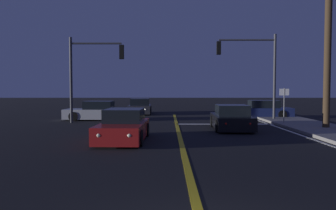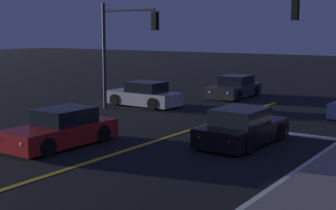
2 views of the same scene
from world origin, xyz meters
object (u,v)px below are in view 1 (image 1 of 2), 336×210
(car_lead_oncoming_red, at_px, (125,127))
(street_sign_corner, at_px, (286,100))
(utility_pole_right, at_px, (330,21))
(car_parked_curb_silver, at_px, (98,112))
(car_mid_block_black, at_px, (233,119))
(car_side_waiting_navy, at_px, (263,110))
(car_following_oncoming_charcoal, at_px, (142,107))
(traffic_signal_near_right, at_px, (256,63))
(traffic_signal_far_left, at_px, (92,66))

(car_lead_oncoming_red, bearing_deg, street_sign_corner, -144.06)
(utility_pole_right, distance_m, street_sign_corner, 5.07)
(car_parked_curb_silver, height_order, car_mid_block_black, same)
(car_side_waiting_navy, relative_size, street_sign_corner, 2.09)
(car_parked_curb_silver, height_order, car_following_oncoming_charcoal, same)
(traffic_signal_near_right, bearing_deg, car_side_waiting_navy, -117.58)
(car_parked_curb_silver, bearing_deg, street_sign_corner, -103.34)
(car_side_waiting_navy, distance_m, utility_pole_right, 9.13)
(car_following_oncoming_charcoal, bearing_deg, car_side_waiting_navy, 154.16)
(traffic_signal_near_right, bearing_deg, street_sign_corner, 112.04)
(car_lead_oncoming_red, bearing_deg, car_side_waiting_navy, -127.16)
(traffic_signal_far_left, bearing_deg, car_mid_block_black, -23.09)
(car_side_waiting_navy, distance_m, traffic_signal_far_left, 12.92)
(car_side_waiting_navy, distance_m, traffic_signal_near_right, 4.18)
(car_parked_curb_silver, xyz_separation_m, traffic_signal_far_left, (0.05, -1.82, 3.08))
(car_lead_oncoming_red, xyz_separation_m, car_following_oncoming_charcoal, (-0.61, 15.26, 0.00))
(car_mid_block_black, relative_size, traffic_signal_near_right, 0.71)
(car_following_oncoming_charcoal, bearing_deg, car_lead_oncoming_red, 90.55)
(car_parked_curb_silver, xyz_separation_m, street_sign_corner, (12.09, -3.22, 0.94))
(car_following_oncoming_charcoal, bearing_deg, utility_pole_right, 131.42)
(traffic_signal_near_right, height_order, street_sign_corner, traffic_signal_near_right)
(car_parked_curb_silver, distance_m, car_following_oncoming_charcoal, 6.53)
(car_side_waiting_navy, height_order, street_sign_corner, street_sign_corner)
(traffic_signal_far_left, height_order, street_sign_corner, traffic_signal_far_left)
(car_mid_block_black, relative_size, car_lead_oncoming_red, 0.98)
(car_side_waiting_navy, xyz_separation_m, car_mid_block_black, (-3.61, -7.16, -0.00))
(utility_pole_right, xyz_separation_m, street_sign_corner, (-1.40, 2.42, -4.23))
(car_parked_curb_silver, relative_size, car_following_oncoming_charcoal, 0.97)
(traffic_signal_near_right, bearing_deg, car_parked_curb_silver, -2.18)
(car_parked_curb_silver, relative_size, utility_pole_right, 0.38)
(traffic_signal_far_left, relative_size, utility_pole_right, 0.49)
(traffic_signal_near_right, relative_size, utility_pole_right, 0.53)
(car_lead_oncoming_red, bearing_deg, utility_pole_right, -158.86)
(car_parked_curb_silver, distance_m, street_sign_corner, 12.54)
(car_mid_block_black, xyz_separation_m, car_lead_oncoming_red, (-5.30, -3.84, -0.00))
(car_side_waiting_navy, bearing_deg, car_parked_curb_silver, 100.49)
(car_side_waiting_navy, relative_size, car_parked_curb_silver, 1.10)
(car_side_waiting_navy, distance_m, car_lead_oncoming_red, 14.15)
(traffic_signal_far_left, height_order, utility_pole_right, utility_pole_right)
(car_lead_oncoming_red, height_order, traffic_signal_far_left, traffic_signal_far_left)
(car_side_waiting_navy, distance_m, car_following_oncoming_charcoal, 10.43)
(car_lead_oncoming_red, height_order, street_sign_corner, street_sign_corner)
(car_side_waiting_navy, relative_size, utility_pole_right, 0.42)
(car_parked_curb_silver, relative_size, street_sign_corner, 1.91)
(car_side_waiting_navy, xyz_separation_m, car_following_oncoming_charcoal, (-9.52, 4.26, 0.00))
(car_side_waiting_navy, bearing_deg, car_following_oncoming_charcoal, 68.16)
(car_parked_curb_silver, height_order, traffic_signal_far_left, traffic_signal_far_left)
(utility_pole_right, bearing_deg, car_lead_oncoming_red, -160.70)
(car_side_waiting_navy, height_order, car_lead_oncoming_red, same)
(car_side_waiting_navy, height_order, car_mid_block_black, same)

